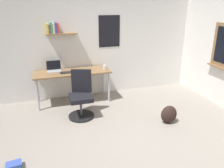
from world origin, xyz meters
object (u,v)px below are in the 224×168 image
coffee_mug (104,67)px  backpack (169,114)px  office_chair (81,97)px  book_stack_on_floor (14,165)px  computer_mouse (81,71)px  desk (72,74)px  keyboard (69,72)px  laptop (54,69)px

coffee_mug → backpack: (0.85, -1.52, -0.61)m
office_chair → coffee_mug: office_chair is taller
office_chair → coffee_mug: size_ratio=10.33×
office_chair → book_stack_on_floor: 1.79m
office_chair → computer_mouse: bearing=77.9°
office_chair → coffee_mug: (0.70, 0.72, 0.38)m
office_chair → computer_mouse: size_ratio=9.13×
office_chair → backpack: 1.76m
desk → keyboard: bearing=-138.0°
laptop → book_stack_on_floor: laptop is taller
office_chair → keyboard: (-0.14, 0.67, 0.34)m
laptop → backpack: (1.98, -1.69, -0.62)m
laptop → book_stack_on_floor: bearing=-109.8°
office_chair → laptop: laptop is taller
laptop → keyboard: size_ratio=0.84×
keyboard → coffee_mug: 0.84m
backpack → computer_mouse: bearing=133.8°
office_chair → keyboard: size_ratio=2.57×
keyboard → office_chair: bearing=-78.5°
desk → backpack: size_ratio=4.83×
keyboard → book_stack_on_floor: bearing=-119.0°
desk → coffee_mug: bearing=-2.0°
backpack → book_stack_on_floor: (-2.76, -0.47, -0.13)m
laptop → computer_mouse: size_ratio=2.98×
computer_mouse → coffee_mug: size_ratio=1.13×
desk → laptop: laptop is taller
backpack → coffee_mug: bearing=119.3°
keyboard → computer_mouse: (0.28, 0.00, 0.01)m
backpack → office_chair: bearing=152.7°
coffee_mug → book_stack_on_floor: 2.85m
office_chair → coffee_mug: 1.07m
computer_mouse → office_chair: bearing=-102.1°
desk → office_chair: bearing=-86.1°
laptop → keyboard: laptop is taller
office_chair → keyboard: office_chair is taller
coffee_mug → backpack: bearing=-60.7°
office_chair → backpack: office_chair is taller
keyboard → computer_mouse: size_ratio=3.56×
desk → computer_mouse: bearing=-21.4°
desk → computer_mouse: (0.20, -0.08, 0.09)m
desk → keyboard: (-0.08, -0.08, 0.08)m
computer_mouse → book_stack_on_floor: (-1.35, -1.94, -0.71)m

